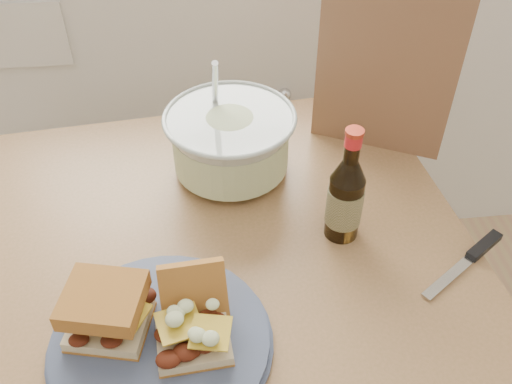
{
  "coord_description": "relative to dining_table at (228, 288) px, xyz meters",
  "views": [
    {
      "loc": [
        0.08,
        0.11,
        1.38
      ],
      "look_at": [
        0.16,
        0.78,
        0.76
      ],
      "focal_mm": 40.0,
      "sensor_mm": 36.0,
      "label": 1
    }
  ],
  "objects": [
    {
      "name": "cabinet_run",
      "position": [
        -0.1,
        0.96,
        -0.11
      ],
      "size": [
        2.5,
        0.64,
        0.94
      ],
      "color": "white",
      "rests_on": "ground"
    },
    {
      "name": "dining_table",
      "position": [
        0.0,
        0.0,
        0.0
      ],
      "size": [
        0.89,
        0.89,
        0.68
      ],
      "rotation": [
        0.0,
        0.0,
        0.1
      ],
      "color": "#AE7C52",
      "rests_on": "ground"
    },
    {
      "name": "plate",
      "position": [
        -0.1,
        -0.17,
        0.11
      ],
      "size": [
        0.3,
        0.3,
        0.02
      ],
      "primitive_type": "cylinder",
      "color": "#465271",
      "rests_on": "dining_table"
    },
    {
      "name": "sandwich_left",
      "position": [
        -0.17,
        -0.15,
        0.16
      ],
      "size": [
        0.12,
        0.12,
        0.08
      ],
      "rotation": [
        0.0,
        0.0,
        -0.23
      ],
      "color": "beige",
      "rests_on": "plate"
    },
    {
      "name": "sandwich_right",
      "position": [
        -0.06,
        -0.16,
        0.15
      ],
      "size": [
        0.11,
        0.14,
        0.08
      ],
      "rotation": [
        0.0,
        0.0,
        0.07
      ],
      "color": "beige",
      "rests_on": "plate"
    },
    {
      "name": "coleslaw_bowl",
      "position": [
        0.02,
        0.2,
        0.16
      ],
      "size": [
        0.24,
        0.24,
        0.24
      ],
      "color": "silver",
      "rests_on": "dining_table"
    },
    {
      "name": "beer_bottle",
      "position": [
        0.19,
        0.02,
        0.18
      ],
      "size": [
        0.06,
        0.06,
        0.21
      ],
      "rotation": [
        0.0,
        0.0,
        -0.05
      ],
      "color": "black",
      "rests_on": "dining_table"
    },
    {
      "name": "knife",
      "position": [
        0.4,
        -0.06,
        0.11
      ],
      "size": [
        0.17,
        0.13,
        0.01
      ],
      "rotation": [
        0.0,
        0.0,
        0.6
      ],
      "color": "silver",
      "rests_on": "dining_table"
    },
    {
      "name": "paper_bag",
      "position": [
        0.35,
        0.32,
        0.27
      ],
      "size": [
        0.3,
        0.26,
        0.33
      ],
      "primitive_type": "cube",
      "rotation": [
        0.0,
        0.0,
        -0.46
      ],
      "color": "#916346",
      "rests_on": "dining_table"
    }
  ]
}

